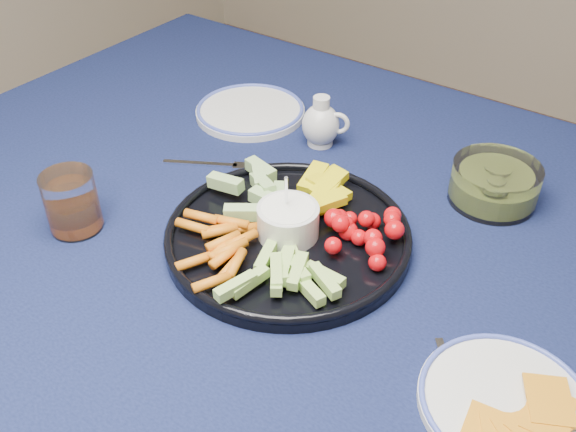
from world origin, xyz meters
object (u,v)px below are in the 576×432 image
Objects in this scene: creamer_pitcher at (321,124)px; side_plate_extra at (250,111)px; juice_tumbler at (72,205)px; dining_table at (354,281)px; crudite_platter at (287,231)px; pickle_bowl at (494,185)px; cheese_plate at (506,400)px.

side_plate_extra is (-0.17, 0.01, -0.03)m from creamer_pitcher.
dining_table is at bearing 32.02° from juice_tumbler.
crudite_platter is at bearing -43.86° from side_plate_extra.
cheese_plate is at bearing -66.28° from pickle_bowl.
creamer_pitcher is (-0.19, 0.19, 0.13)m from dining_table.
crudite_platter is 0.32m from juice_tumbler.
creamer_pitcher is at bearing 68.14° from juice_tumbler.
dining_table is at bearing 150.92° from cheese_plate.
pickle_bowl is at bearing 59.01° from dining_table.
crudite_platter reaches higher than dining_table.
side_plate_extra is at bearing 136.14° from crudite_platter.
juice_tumbler is 0.44× the size of side_plate_extra.
juice_tumbler reaches higher than cheese_plate.
cheese_plate is at bearing -29.08° from dining_table.
creamer_pitcher is at bearing -3.53° from side_plate_extra.
side_plate_extra reaches higher than dining_table.
crudite_platter reaches higher than side_plate_extra.
side_plate_extra is at bearing 150.81° from dining_table.
juice_tumbler is at bearing -89.53° from side_plate_extra.
side_plate_extra is at bearing 176.47° from creamer_pitcher.
crudite_platter is 0.38m from cheese_plate.
dining_table is 0.27m from pickle_bowl.
pickle_bowl is 0.49m from side_plate_extra.
juice_tumbler is (-0.28, -0.16, 0.02)m from crudite_platter.
creamer_pitcher is 0.48× the size of cheese_plate.
side_plate_extra is at bearing 150.86° from cheese_plate.
crudite_platter is at bearing 29.29° from juice_tumbler.
side_plate_extra is (-0.36, 0.20, 0.10)m from dining_table.
creamer_pitcher reaches higher than dining_table.
creamer_pitcher is 0.68× the size of pickle_bowl.
creamer_pitcher is 0.45m from juice_tumbler.
pickle_bowl is (0.20, 0.27, 0.01)m from crudite_platter.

